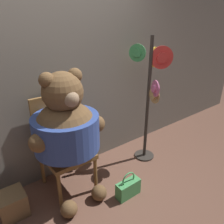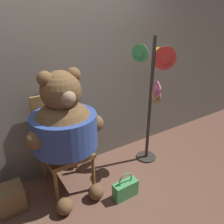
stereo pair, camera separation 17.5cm
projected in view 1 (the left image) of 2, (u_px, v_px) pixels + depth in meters
name	position (u px, v px, depth m)	size (l,w,h in m)	color
ground_plane	(92.00, 199.00, 2.45)	(14.00, 14.00, 0.00)	brown
wall_back	(53.00, 75.00, 2.46)	(8.00, 0.10, 2.56)	slate
chair	(62.00, 142.00, 2.49)	(0.50, 0.55, 1.09)	olive
teddy_bear	(66.00, 129.00, 2.24)	(0.82, 0.73, 1.43)	brown
hat_display_rack	(151.00, 90.00, 2.81)	(0.38, 0.53, 1.69)	#332D28
handbag_on_ground	(128.00, 188.00, 2.46)	(0.29, 0.11, 0.32)	#479E56
wooden_crate	(12.00, 204.00, 2.22)	(0.26, 0.26, 0.26)	brown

